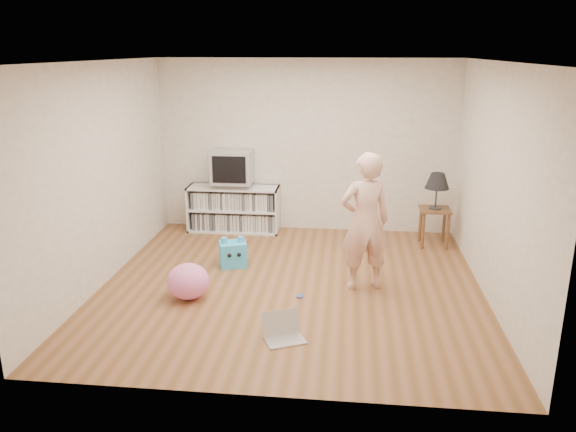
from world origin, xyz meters
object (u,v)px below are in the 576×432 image
Objects in this scene: crt_tv at (233,166)px; person at (365,222)px; media_unit at (234,208)px; plush_blue at (233,254)px; laptop at (283,331)px; side_table at (435,218)px; plush_pink at (188,281)px; table_lamp at (437,182)px; dvd_deck at (233,184)px.

person is (1.96, -1.99, -0.20)m from crt_tv.
plush_blue is (0.28, -1.48, -0.18)m from media_unit.
laptop is 2.03m from plush_blue.
crt_tv reaches higher than media_unit.
plush_pink is at bearing -144.76° from side_table.
table_lamp reaches higher than media_unit.
dvd_deck is 0.87× the size of table_lamp.
dvd_deck is at bearing -90.00° from media_unit.
crt_tv is 1.09× the size of side_table.
side_table is 1.96m from person.
dvd_deck is 0.94× the size of plush_pink.
media_unit is at bearing 172.64° from side_table.
media_unit is 0.39m from dvd_deck.
side_table is 3.69m from plush_pink.
crt_tv is at bearing 85.02° from laptop.
side_table is 0.34× the size of person.
crt_tv is at bearing 82.49° from plush_blue.
plush_blue is (0.28, -1.47, -0.57)m from dvd_deck.
media_unit is 3.01m from side_table.
plush_blue is (-1.67, 0.52, -0.65)m from person.
plush_blue is 0.85× the size of plush_pink.
table_lamp is 1.08× the size of plush_pink.
crt_tv is 2.79m from person.
plush_pink reaches higher than plush_blue.
crt_tv is 2.62m from plush_pink.
side_table reaches higher than plush_blue.
person reaches higher than plush_pink.
person is 1.87m from plush_blue.
crt_tv reaches higher than laptop.
crt_tv is at bearing -62.11° from person.
dvd_deck reaches higher than laptop.
plush_pink is at bearing -90.50° from crt_tv.
media_unit reaches higher than plush_pink.
crt_tv is 1.48× the size of plush_blue.
crt_tv is at bearing 89.50° from plush_pink.
person reaches higher than table_lamp.
person reaches higher than side_table.
table_lamp is (2.99, -0.37, 0.21)m from dvd_deck.
crt_tv is 1.29× the size of laptop.
table_lamp is at bearing 180.00° from side_table.
plush_blue is at bearing -79.06° from dvd_deck.
person is (1.96, -1.99, 0.08)m from dvd_deck.
crt_tv is at bearing 173.00° from side_table.
laptop is at bearing 41.91° from person.
dvd_deck is 0.82× the size of side_table.
laptop is at bearing -122.04° from side_table.
table_lamp is at bearing -7.00° from crt_tv.
side_table is at bearing -7.06° from dvd_deck.
laptop is at bearing -70.77° from media_unit.
dvd_deck is at bearing 90.00° from crt_tv.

